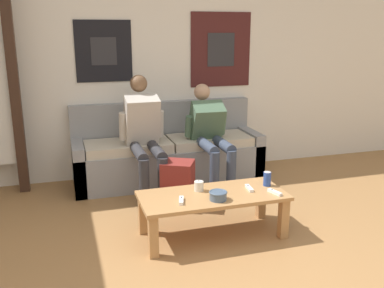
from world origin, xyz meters
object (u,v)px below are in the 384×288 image
coffee_table (213,201)px  game_controller_near_right (275,192)px  person_seated_adult (144,133)px  drink_can_blue (267,179)px  backpack (178,185)px  ceramic_bowl (218,195)px  game_controller_far_center (181,200)px  person_seated_teen (210,133)px  game_controller_near_left (249,188)px  couch (168,154)px  pillar_candle (199,186)px

coffee_table → game_controller_near_right: game_controller_near_right is taller
person_seated_adult → drink_can_blue: 1.37m
backpack → drink_can_blue: bearing=-44.6°
drink_can_blue → game_controller_near_right: drink_can_blue is taller
ceramic_bowl → person_seated_adult: bearing=105.9°
game_controller_near_right → drink_can_blue: bearing=82.7°
game_controller_far_center → drink_can_blue: bearing=9.3°
person_seated_adult → backpack: 0.65m
game_controller_near_right → game_controller_far_center: same height
coffee_table → backpack: size_ratio=2.66×
person_seated_teen → game_controller_near_left: person_seated_teen is taller
couch → backpack: 0.80m
person_seated_teen → pillar_candle: bearing=-114.2°
person_seated_teen → game_controller_far_center: bearing=-118.8°
coffee_table → ceramic_bowl: (-0.00, -0.13, 0.10)m
backpack → game_controller_far_center: backpack is taller
person_seated_teen → person_seated_adult: bearing=-178.2°
game_controller_far_center → pillar_candle: bearing=42.3°
game_controller_near_left → game_controller_near_right: bearing=-42.6°
backpack → game_controller_near_left: size_ratio=3.07×
game_controller_near_left → pillar_candle: bearing=167.2°
couch → backpack: couch is taller
person_seated_adult → ceramic_bowl: 1.30m
person_seated_adult → person_seated_teen: (0.72, 0.02, -0.05)m
person_seated_teen → game_controller_near_left: (-0.04, -1.11, -0.22)m
game_controller_far_center → backpack: bearing=77.0°
game_controller_near_left → coffee_table: bearing=-178.9°
game_controller_near_right → person_seated_teen: bearing=95.4°
coffee_table → backpack: (-0.12, 0.67, -0.09)m
couch → game_controller_far_center: couch is taller
couch → coffee_table: bearing=-89.3°
drink_can_blue → game_controller_near_right: 0.20m
game_controller_near_right → ceramic_bowl: bearing=178.7°
pillar_candle → game_controller_near_left: (0.42, -0.09, -0.03)m
ceramic_bowl → game_controller_far_center: size_ratio=0.98×
couch → game_controller_near_left: size_ratio=14.25×
person_seated_adult → game_controller_near_left: person_seated_adult is taller
ceramic_bowl → game_controller_far_center: ceramic_bowl is taller
couch → game_controller_near_left: (0.35, -1.45, 0.08)m
person_seated_teen → backpack: bearing=-137.4°
person_seated_adult → backpack: size_ratio=2.70×
coffee_table → person_seated_adult: bearing=107.7°
person_seated_adult → game_controller_far_center: person_seated_adult is taller
person_seated_adult → game_controller_near_right: bearing=-55.8°
person_seated_teen → game_controller_far_center: 1.39m
game_controller_near_left → game_controller_far_center: same height
coffee_table → person_seated_teen: 1.21m
game_controller_near_left → game_controller_near_right: 0.22m
person_seated_adult → person_seated_teen: size_ratio=1.12×
person_seated_adult → drink_can_blue: bearing=-50.5°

